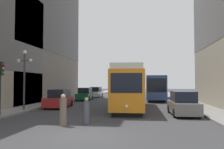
% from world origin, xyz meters
% --- Properties ---
extents(ground_plane, '(200.00, 200.00, 0.00)m').
position_xyz_m(ground_plane, '(0.00, 0.00, 0.00)').
color(ground_plane, '#38383A').
extents(sidewalk_left, '(2.59, 120.00, 0.15)m').
position_xyz_m(sidewalk_left, '(-8.29, 40.00, 0.07)').
color(sidewalk_left, gray).
rests_on(sidewalk_left, ground).
extents(sidewalk_right, '(2.59, 120.00, 0.15)m').
position_xyz_m(sidewalk_right, '(8.29, 40.00, 0.07)').
color(sidewalk_right, gray).
rests_on(sidewalk_right, ground).
extents(streetcar, '(2.74, 12.20, 3.89)m').
position_xyz_m(streetcar, '(1.47, 11.47, 2.10)').
color(streetcar, black).
rests_on(streetcar, ground).
extents(transit_bus, '(2.74, 12.64, 3.45)m').
position_xyz_m(transit_bus, '(4.44, 24.55, 1.95)').
color(transit_bus, black).
rests_on(transit_bus, ground).
extents(parked_car_left_near, '(2.10, 4.91, 1.82)m').
position_xyz_m(parked_car_left_near, '(-5.69, 21.93, 0.84)').
color(parked_car_left_near, black).
rests_on(parked_car_left_near, ground).
extents(parked_car_left_mid, '(1.91, 4.69, 1.82)m').
position_xyz_m(parked_car_left_mid, '(-5.69, 29.55, 0.84)').
color(parked_car_left_mid, black).
rests_on(parked_car_left_mid, ground).
extents(parked_car_right_far, '(2.00, 4.42, 1.82)m').
position_xyz_m(parked_car_right_far, '(5.69, 7.54, 0.84)').
color(parked_car_right_far, black).
rests_on(parked_car_right_far, ground).
extents(parked_car_left_far, '(2.05, 4.79, 1.82)m').
position_xyz_m(parked_car_left_far, '(-5.69, 11.69, 0.84)').
color(parked_car_left_far, black).
rests_on(parked_car_left_far, ground).
extents(pedestrian_crossing_near, '(0.35, 0.35, 1.58)m').
position_xyz_m(pedestrian_crossing_near, '(-0.65, 2.84, 0.74)').
color(pedestrian_crossing_near, '#4C4C56').
rests_on(pedestrian_crossing_near, ground).
extents(pedestrian_crossing_far, '(0.40, 0.40, 1.80)m').
position_xyz_m(pedestrian_crossing_far, '(-1.81, 2.08, 0.84)').
color(pedestrian_crossing_far, '#6B5B4C').
rests_on(pedestrian_crossing_far, ground).
extents(traffic_light_near_left, '(0.47, 0.36, 3.80)m').
position_xyz_m(traffic_light_near_left, '(-7.37, 4.57, 3.08)').
color(traffic_light_near_left, '#232328').
rests_on(traffic_light_near_left, sidewalk_left).
extents(lamp_post_left_near, '(1.41, 0.36, 5.19)m').
position_xyz_m(lamp_post_left_near, '(-7.59, 8.25, 3.58)').
color(lamp_post_left_near, '#333338').
rests_on(lamp_post_left_near, sidewalk_left).
extents(building_left_corner, '(13.80, 22.40, 27.06)m').
position_xyz_m(building_left_corner, '(-16.18, 20.82, 13.94)').
color(building_left_corner, slate).
rests_on(building_left_corner, ground).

